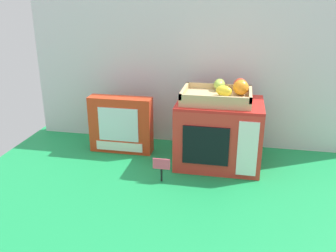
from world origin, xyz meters
TOP-DOWN VIEW (x-y plane):
  - ground_plane at (0.00, 0.00)m, footprint 1.70×1.70m
  - display_back_panel at (0.00, 0.22)m, footprint 1.61×0.03m
  - toy_microwave at (0.15, -0.02)m, footprint 0.36×0.28m
  - food_groups_crate at (0.15, -0.01)m, footprint 0.29×0.24m
  - cookie_set_box at (-0.31, 0.03)m, footprint 0.30×0.08m
  - price_sign at (-0.06, -0.23)m, footprint 0.07×0.01m

SIDE VIEW (x-z plane):
  - ground_plane at x=0.00m, z-range 0.00..0.00m
  - price_sign at x=-0.06m, z-range 0.02..0.12m
  - cookie_set_box at x=-0.31m, z-range 0.00..0.27m
  - toy_microwave at x=0.15m, z-range 0.00..0.29m
  - food_groups_crate at x=0.15m, z-range 0.27..0.36m
  - display_back_panel at x=0.00m, z-range 0.00..0.71m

